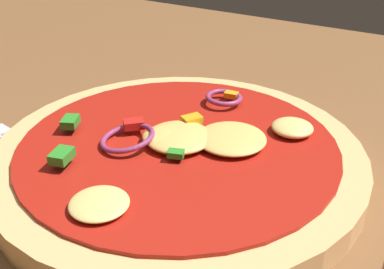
% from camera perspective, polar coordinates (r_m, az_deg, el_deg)
% --- Properties ---
extents(dining_table, '(1.32, 0.92, 0.03)m').
position_cam_1_polar(dining_table, '(0.34, 1.33, -9.80)').
color(dining_table, brown).
rests_on(dining_table, ground).
extents(pizza, '(0.27, 0.27, 0.03)m').
position_cam_1_polar(pizza, '(0.35, -1.61, -2.55)').
color(pizza, tan).
rests_on(pizza, dining_table).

